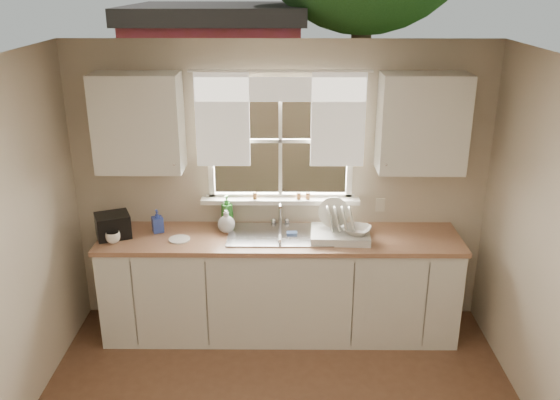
{
  "coord_description": "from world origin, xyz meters",
  "views": [
    {
      "loc": [
        0.03,
        -2.88,
        2.95
      ],
      "look_at": [
        0.0,
        1.65,
        1.25
      ],
      "focal_mm": 38.0,
      "sensor_mm": 36.0,
      "label": 1
    }
  ],
  "objects_px": {
    "cup": "(113,237)",
    "black_appliance": "(113,225)",
    "dish_rack": "(340,230)",
    "soap_bottle_a": "(227,211)"
  },
  "relations": [
    {
      "from": "soap_bottle_a",
      "to": "black_appliance",
      "type": "bearing_deg",
      "value": -153.03
    },
    {
      "from": "soap_bottle_a",
      "to": "black_appliance",
      "type": "relative_size",
      "value": 1.1
    },
    {
      "from": "black_appliance",
      "to": "dish_rack",
      "type": "bearing_deg",
      "value": -23.59
    },
    {
      "from": "cup",
      "to": "black_appliance",
      "type": "bearing_deg",
      "value": 100.58
    },
    {
      "from": "soap_bottle_a",
      "to": "cup",
      "type": "height_order",
      "value": "soap_bottle_a"
    },
    {
      "from": "dish_rack",
      "to": "cup",
      "type": "distance_m",
      "value": 1.87
    },
    {
      "from": "dish_rack",
      "to": "black_appliance",
      "type": "height_order",
      "value": "dish_rack"
    },
    {
      "from": "soap_bottle_a",
      "to": "cup",
      "type": "xyz_separation_m",
      "value": [
        -0.91,
        -0.33,
        -0.1
      ]
    },
    {
      "from": "soap_bottle_a",
      "to": "black_appliance",
      "type": "xyz_separation_m",
      "value": [
        -0.94,
        -0.21,
        -0.05
      ]
    },
    {
      "from": "cup",
      "to": "black_appliance",
      "type": "relative_size",
      "value": 0.44
    }
  ]
}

